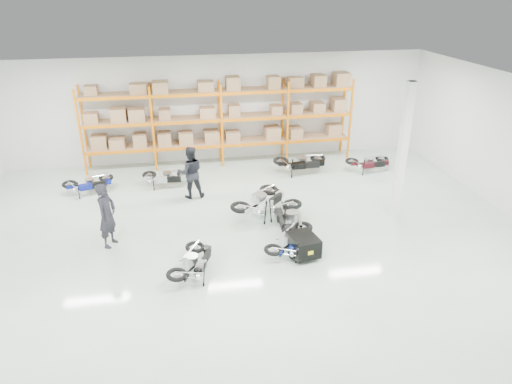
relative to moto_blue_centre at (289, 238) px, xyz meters
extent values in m
plane|color=#B6CBB8|center=(-1.09, 1.19, -0.48)|extent=(18.00, 18.00, 0.00)
plane|color=white|center=(-1.09, 1.19, 4.02)|extent=(18.00, 18.00, 0.00)
plane|color=silver|center=(-1.09, 8.19, 1.77)|extent=(18.00, 0.00, 18.00)
plane|color=silver|center=(-1.09, -5.81, 1.77)|extent=(18.00, 0.00, 18.00)
cube|color=orange|center=(-6.69, 7.19, 1.27)|extent=(0.08, 0.08, 3.50)
cube|color=orange|center=(-6.69, 8.09, 1.27)|extent=(0.08, 0.08, 3.50)
cube|color=orange|center=(-3.89, 7.19, 1.27)|extent=(0.08, 0.08, 3.50)
cube|color=orange|center=(-3.89, 8.09, 1.27)|extent=(0.08, 0.08, 3.50)
cube|color=orange|center=(-1.09, 7.19, 1.27)|extent=(0.08, 0.08, 3.50)
cube|color=orange|center=(-1.09, 8.09, 1.27)|extent=(0.08, 0.08, 3.50)
cube|color=orange|center=(1.71, 7.19, 1.27)|extent=(0.08, 0.08, 3.50)
cube|color=orange|center=(1.71, 8.09, 1.27)|extent=(0.08, 0.08, 3.50)
cube|color=orange|center=(4.51, 7.19, 1.27)|extent=(0.08, 0.08, 3.50)
cube|color=orange|center=(4.51, 8.09, 1.27)|extent=(0.08, 0.08, 3.50)
cube|color=orange|center=(-5.29, 7.19, 0.42)|extent=(2.70, 0.08, 0.12)
cube|color=orange|center=(-5.29, 8.09, 0.42)|extent=(2.70, 0.08, 0.12)
cube|color=#9B7A50|center=(-5.29, 7.64, 0.49)|extent=(2.68, 0.88, 0.02)
cube|color=#9B7A50|center=(-5.29, 7.64, 0.72)|extent=(2.40, 0.70, 0.44)
cube|color=orange|center=(-2.49, 7.19, 0.42)|extent=(2.70, 0.08, 0.12)
cube|color=orange|center=(-2.49, 8.09, 0.42)|extent=(2.70, 0.08, 0.12)
cube|color=#9B7A50|center=(-2.49, 7.64, 0.49)|extent=(2.68, 0.88, 0.02)
cube|color=#9B7A50|center=(-2.49, 7.64, 0.72)|extent=(2.40, 0.70, 0.44)
cube|color=orange|center=(0.31, 7.19, 0.42)|extent=(2.70, 0.08, 0.12)
cube|color=orange|center=(0.31, 8.09, 0.42)|extent=(2.70, 0.08, 0.12)
cube|color=#9B7A50|center=(0.31, 7.64, 0.49)|extent=(2.68, 0.88, 0.02)
cube|color=#9B7A50|center=(0.31, 7.64, 0.72)|extent=(2.40, 0.70, 0.44)
cube|color=orange|center=(3.11, 7.19, 0.42)|extent=(2.70, 0.08, 0.12)
cube|color=orange|center=(3.11, 8.09, 0.42)|extent=(2.70, 0.08, 0.12)
cube|color=#9B7A50|center=(3.11, 7.64, 0.49)|extent=(2.68, 0.88, 0.02)
cube|color=#9B7A50|center=(3.11, 7.64, 0.72)|extent=(2.40, 0.70, 0.44)
cube|color=orange|center=(-5.29, 7.19, 1.52)|extent=(2.70, 0.08, 0.12)
cube|color=orange|center=(-5.29, 8.09, 1.52)|extent=(2.70, 0.08, 0.12)
cube|color=#9B7A50|center=(-5.29, 7.64, 1.59)|extent=(2.68, 0.88, 0.02)
cube|color=#9B7A50|center=(-5.29, 7.64, 1.82)|extent=(2.40, 0.70, 0.44)
cube|color=orange|center=(-2.49, 7.19, 1.52)|extent=(2.70, 0.08, 0.12)
cube|color=orange|center=(-2.49, 8.09, 1.52)|extent=(2.70, 0.08, 0.12)
cube|color=#9B7A50|center=(-2.49, 7.64, 1.59)|extent=(2.68, 0.88, 0.02)
cube|color=#9B7A50|center=(-2.49, 7.64, 1.82)|extent=(2.40, 0.70, 0.44)
cube|color=orange|center=(0.31, 7.19, 1.52)|extent=(2.70, 0.08, 0.12)
cube|color=orange|center=(0.31, 8.09, 1.52)|extent=(2.70, 0.08, 0.12)
cube|color=#9B7A50|center=(0.31, 7.64, 1.59)|extent=(2.68, 0.88, 0.02)
cube|color=#9B7A50|center=(0.31, 7.64, 1.82)|extent=(2.40, 0.70, 0.44)
cube|color=orange|center=(3.11, 7.19, 1.52)|extent=(2.70, 0.08, 0.12)
cube|color=orange|center=(3.11, 8.09, 1.52)|extent=(2.70, 0.08, 0.12)
cube|color=#9B7A50|center=(3.11, 7.64, 1.59)|extent=(2.68, 0.88, 0.02)
cube|color=#9B7A50|center=(3.11, 7.64, 1.82)|extent=(2.40, 0.70, 0.44)
cube|color=orange|center=(-5.29, 7.19, 2.62)|extent=(2.70, 0.08, 0.12)
cube|color=orange|center=(-5.29, 8.09, 2.62)|extent=(2.70, 0.08, 0.12)
cube|color=#9B7A50|center=(-5.29, 7.64, 2.69)|extent=(2.68, 0.88, 0.02)
cube|color=#9B7A50|center=(-5.29, 7.64, 2.92)|extent=(2.40, 0.70, 0.44)
cube|color=orange|center=(-2.49, 7.19, 2.62)|extent=(2.70, 0.08, 0.12)
cube|color=orange|center=(-2.49, 8.09, 2.62)|extent=(2.70, 0.08, 0.12)
cube|color=#9B7A50|center=(-2.49, 7.64, 2.69)|extent=(2.68, 0.88, 0.02)
cube|color=#9B7A50|center=(-2.49, 7.64, 2.92)|extent=(2.40, 0.70, 0.44)
cube|color=orange|center=(0.31, 7.19, 2.62)|extent=(2.70, 0.08, 0.12)
cube|color=orange|center=(0.31, 8.09, 2.62)|extent=(2.70, 0.08, 0.12)
cube|color=#9B7A50|center=(0.31, 7.64, 2.69)|extent=(2.68, 0.88, 0.02)
cube|color=#9B7A50|center=(0.31, 7.64, 2.92)|extent=(2.40, 0.70, 0.44)
cube|color=orange|center=(3.11, 7.19, 2.62)|extent=(2.70, 0.08, 0.12)
cube|color=orange|center=(3.11, 8.09, 2.62)|extent=(2.70, 0.08, 0.12)
cube|color=#9B7A50|center=(3.11, 7.64, 2.69)|extent=(2.68, 0.88, 0.02)
cube|color=#9B7A50|center=(3.11, 7.64, 2.92)|extent=(2.40, 0.70, 0.44)
cube|color=white|center=(4.11, 1.69, 1.77)|extent=(0.25, 0.25, 4.50)
cube|color=black|center=(0.35, -0.28, -0.09)|extent=(0.90, 1.05, 0.54)
cube|color=yellow|center=(0.35, -0.75, -0.09)|extent=(0.16, 0.05, 0.11)
torus|color=black|center=(-0.02, -0.28, -0.29)|extent=(0.08, 0.37, 0.37)
torus|color=black|center=(0.73, -0.28, -0.29)|extent=(0.08, 0.37, 0.37)
cylinder|color=black|center=(0.35, 0.36, -0.04)|extent=(0.20, 0.87, 0.04)
imported|color=black|center=(-5.14, 1.37, 0.51)|extent=(0.73, 0.85, 1.98)
imported|color=black|center=(-2.57, 4.35, 0.48)|extent=(0.98, 0.78, 1.93)
camera|label=1|loc=(-2.96, -11.02, 6.71)|focal=32.00mm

